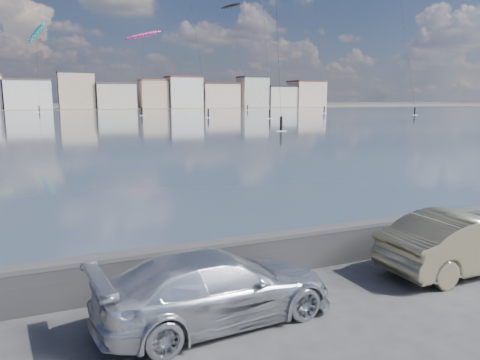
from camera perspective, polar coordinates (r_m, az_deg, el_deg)
ground at (r=9.32m, az=4.35°, el=-17.98°), size 700.00×700.00×0.00m
bay_water at (r=98.93m, az=-21.31°, el=6.83°), size 500.00×177.00×0.00m
far_shore_strip at (r=207.34m, az=-22.58°, el=8.07°), size 500.00×60.00×0.00m
seawall at (r=11.34m, az=-2.05°, el=-9.50°), size 400.00×0.36×1.08m
far_buildings at (r=193.33m, az=-22.22°, el=9.80°), size 240.79×13.26×14.60m
car_silver at (r=9.43m, az=-2.91°, el=-12.89°), size 4.98×2.37×1.40m
car_champagne at (r=13.24m, az=25.75°, el=-6.80°), size 4.67×1.70×1.53m
kitesurfer_7 at (r=164.26m, az=-23.58°, el=16.03°), size 7.27×15.80×27.76m
kitesurfer_11 at (r=174.01m, az=-1.09°, el=20.34°), size 6.16×16.05×36.85m
kitesurfer_16 at (r=125.35m, az=-11.80°, el=16.78°), size 9.90×10.83×21.34m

